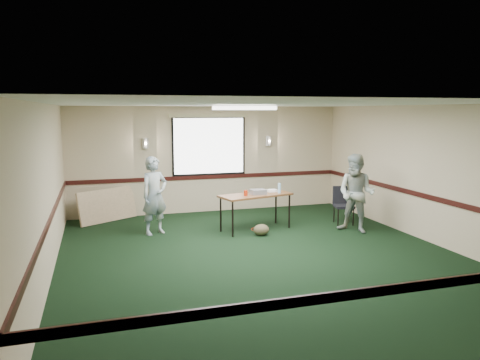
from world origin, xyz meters
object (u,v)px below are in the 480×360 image
object	(u,v)px
conference_chair	(343,202)
person_right	(356,193)
folding_table	(256,197)
projector	(258,192)
person_left	(155,196)

from	to	relation	value
conference_chair	person_right	world-z (taller)	person_right
folding_table	projector	bearing A→B (deg)	-45.90
projector	person_left	distance (m)	2.21
folding_table	conference_chair	distance (m)	2.14
projector	person_right	bearing A→B (deg)	-24.76
folding_table	conference_chair	size ratio (longest dim) A/B	1.99
folding_table	person_left	bearing A→B (deg)	157.71
folding_table	projector	xyz separation A→B (m)	(0.05, -0.03, 0.11)
folding_table	person_right	distance (m)	2.15
conference_chair	person_left	xyz separation A→B (m)	(-4.27, 0.31, 0.32)
projector	conference_chair	distance (m)	2.11
projector	conference_chair	bearing A→B (deg)	-2.30
person_right	person_left	bearing A→B (deg)	-145.29
folding_table	conference_chair	world-z (taller)	conference_chair
projector	person_right	size ratio (longest dim) A/B	0.19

